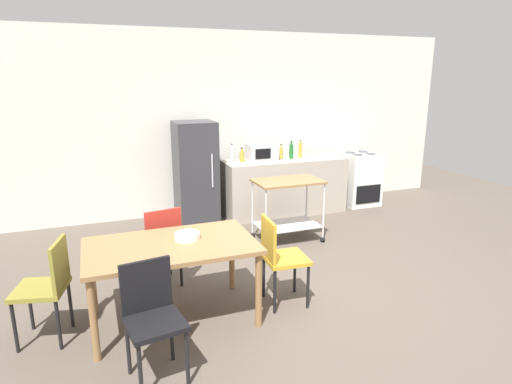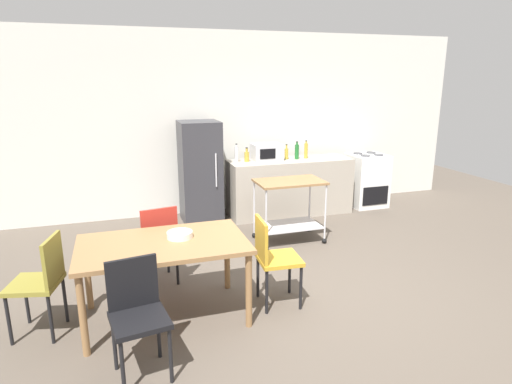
% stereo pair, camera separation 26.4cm
% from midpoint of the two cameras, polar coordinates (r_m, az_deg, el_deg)
% --- Properties ---
extents(ground_plane, '(12.00, 12.00, 0.00)m').
position_cam_midpoint_polar(ground_plane, '(4.71, 7.91, -12.97)').
color(ground_plane, brown).
extents(back_wall, '(8.40, 0.12, 2.90)m').
position_cam_midpoint_polar(back_wall, '(7.21, -2.88, 9.00)').
color(back_wall, silver).
rests_on(back_wall, ground_plane).
extents(kitchen_counter, '(2.00, 0.64, 0.90)m').
position_cam_midpoint_polar(kitchen_counter, '(7.12, 5.51, 0.69)').
color(kitchen_counter, '#A89E8E').
rests_on(kitchen_counter, ground_plane).
extents(dining_table, '(1.50, 0.90, 0.75)m').
position_cam_midpoint_polar(dining_table, '(4.02, -10.26, -7.59)').
color(dining_table, olive).
rests_on(dining_table, ground_plane).
extents(chair_olive, '(0.48, 0.48, 0.89)m').
position_cam_midpoint_polar(chair_olive, '(4.15, -24.71, -10.33)').
color(chair_olive, olive).
rests_on(chair_olive, ground_plane).
extents(chair_red, '(0.46, 0.46, 0.89)m').
position_cam_midpoint_polar(chair_red, '(4.73, -11.27, -6.11)').
color(chair_red, '#B72D23').
rests_on(chair_red, ground_plane).
extents(chair_black, '(0.46, 0.46, 0.89)m').
position_cam_midpoint_polar(chair_black, '(3.41, -13.15, -14.92)').
color(chair_black, black).
rests_on(chair_black, ground_plane).
extents(chair_mustard, '(0.43, 0.43, 0.89)m').
position_cam_midpoint_polar(chair_mustard, '(4.25, 4.01, -8.30)').
color(chair_mustard, gold).
rests_on(chair_mustard, ground_plane).
extents(stove_oven, '(0.60, 0.61, 0.92)m').
position_cam_midpoint_polar(stove_oven, '(7.81, 15.26, 1.52)').
color(stove_oven, white).
rests_on(stove_oven, ground_plane).
extents(refrigerator, '(0.60, 0.63, 1.55)m').
position_cam_midpoint_polar(refrigerator, '(6.71, -6.23, 2.64)').
color(refrigerator, '#333338').
rests_on(refrigerator, ground_plane).
extents(kitchen_cart, '(0.91, 0.57, 0.85)m').
position_cam_midpoint_polar(kitchen_cart, '(5.88, 5.69, -1.14)').
color(kitchen_cart, olive).
rests_on(kitchen_cart, ground_plane).
extents(bottle_soy_sauce, '(0.06, 0.06, 0.29)m').
position_cam_midpoint_polar(bottle_soy_sauce, '(6.79, -1.47, 5.01)').
color(bottle_soy_sauce, silver).
rests_on(bottle_soy_sauce, kitchen_counter).
extents(bottle_sparkling_water, '(0.08, 0.08, 0.22)m').
position_cam_midpoint_polar(bottle_sparkling_water, '(6.82, -0.11, 4.73)').
color(bottle_sparkling_water, gold).
rests_on(bottle_sparkling_water, kitchen_counter).
extents(microwave, '(0.46, 0.35, 0.26)m').
position_cam_midpoint_polar(microwave, '(6.94, 2.49, 5.27)').
color(microwave, silver).
rests_on(microwave, kitchen_counter).
extents(bottle_soda, '(0.06, 0.06, 0.24)m').
position_cam_midpoint_polar(bottle_soda, '(7.05, 5.10, 5.09)').
color(bottle_soda, gold).
rests_on(bottle_soda, kitchen_counter).
extents(bottle_wine, '(0.07, 0.07, 0.29)m').
position_cam_midpoint_polar(bottle_wine, '(7.07, 6.46, 5.31)').
color(bottle_wine, '#1E6628').
rests_on(bottle_wine, kitchen_counter).
extents(bottle_vinegar, '(0.06, 0.06, 0.29)m').
position_cam_midpoint_polar(bottle_vinegar, '(7.16, 7.65, 5.42)').
color(bottle_vinegar, gold).
rests_on(bottle_vinegar, kitchen_counter).
extents(fruit_bowl, '(0.24, 0.24, 0.06)m').
position_cam_midpoint_polar(fruit_bowl, '(4.06, -8.16, -5.59)').
color(fruit_bowl, white).
rests_on(fruit_bowl, dining_table).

